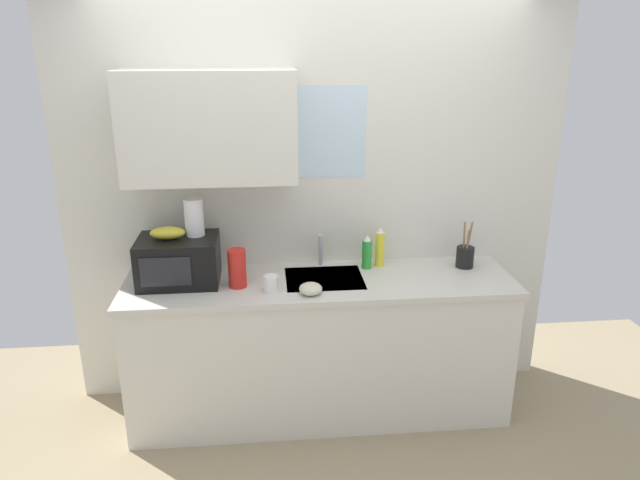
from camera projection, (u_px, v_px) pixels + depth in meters
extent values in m
cube|color=silver|center=(315.00, 207.00, 3.68)|extent=(3.08, 0.10, 2.50)
cube|color=silver|center=(209.00, 127.00, 3.25)|extent=(0.97, 0.32, 0.62)
cube|color=silver|center=(320.00, 132.00, 3.49)|extent=(0.56, 0.02, 0.55)
cube|color=silver|center=(320.00, 349.00, 3.62)|extent=(2.28, 0.60, 0.86)
cube|color=beige|center=(320.00, 282.00, 3.47)|extent=(2.31, 0.63, 0.03)
cube|color=#9EA0A5|center=(324.00, 289.00, 3.51)|extent=(0.46, 0.38, 0.14)
cylinder|color=#B2B5BA|center=(321.00, 250.00, 3.66)|extent=(0.03, 0.03, 0.20)
cube|color=black|center=(179.00, 260.00, 3.39)|extent=(0.46, 0.34, 0.27)
cube|color=black|center=(165.00, 272.00, 3.23)|extent=(0.28, 0.01, 0.17)
ellipsoid|color=gold|center=(168.00, 233.00, 3.33)|extent=(0.20, 0.11, 0.07)
cylinder|color=white|center=(194.00, 217.00, 3.37)|extent=(0.11, 0.11, 0.22)
cylinder|color=green|center=(367.00, 254.00, 3.62)|extent=(0.06, 0.06, 0.18)
cone|color=white|center=(367.00, 238.00, 3.58)|extent=(0.05, 0.05, 0.04)
cylinder|color=yellow|center=(380.00, 249.00, 3.65)|extent=(0.06, 0.06, 0.22)
cone|color=white|center=(380.00, 230.00, 3.61)|extent=(0.04, 0.04, 0.04)
cylinder|color=red|center=(237.00, 268.00, 3.34)|extent=(0.10, 0.10, 0.22)
cylinder|color=white|center=(271.00, 284.00, 3.29)|extent=(0.08, 0.08, 0.09)
cylinder|color=black|center=(465.00, 257.00, 3.64)|extent=(0.11, 0.11, 0.13)
cylinder|color=olive|center=(464.00, 242.00, 3.61)|extent=(0.02, 0.02, 0.26)
cylinder|color=olive|center=(468.00, 241.00, 3.62)|extent=(0.04, 0.03, 0.25)
cylinder|color=olive|center=(467.00, 246.00, 3.60)|extent=(0.03, 0.02, 0.21)
ellipsoid|color=beige|center=(311.00, 289.00, 3.26)|extent=(0.13, 0.13, 0.06)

